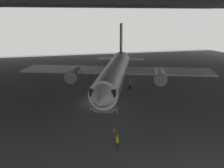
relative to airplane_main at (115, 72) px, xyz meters
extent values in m
plane|color=slate|center=(-3.92, -5.38, -3.38)|extent=(110.00, 110.00, 0.00)
cube|color=#4C4F54|center=(-3.92, 24.87, 11.41)|extent=(115.50, 0.50, 0.70)
cylinder|color=white|center=(-0.23, -0.58, 0.02)|extent=(13.37, 26.17, 3.59)
cone|color=white|center=(-5.86, -14.49, 0.02)|extent=(4.88, 5.32, 3.52)
cube|color=black|center=(-5.01, -12.39, 0.47)|extent=(3.77, 3.48, 0.79)
cone|color=white|center=(5.39, 13.34, 0.38)|extent=(4.99, 6.47, 3.05)
cube|color=#19592D|center=(4.54, 11.23, 4.75)|extent=(1.69, 3.72, 5.88)
cube|color=white|center=(6.50, 9.38, 0.56)|extent=(5.34, 4.44, 0.16)
cube|color=white|center=(1.84, 11.27, 0.56)|extent=(5.34, 4.44, 0.16)
cube|color=white|center=(10.02, -0.05, -0.34)|extent=(16.38, 11.69, 0.24)
cylinder|color=#9EA3A8|center=(7.62, -1.18, -0.97)|extent=(3.82, 5.16, 2.23)
cube|color=white|center=(-7.24, 6.93, -0.34)|extent=(16.38, 11.69, 0.24)
cylinder|color=#9EA3A8|center=(-6.30, 4.45, -0.97)|extent=(3.82, 5.16, 2.23)
cube|color=#19592D|center=(-0.23, -0.58, 0.29)|extent=(12.70, 24.38, 0.16)
cylinder|color=#9EA3A8|center=(-3.60, -8.90, -2.13)|extent=(0.20, 0.20, 1.15)
cylinder|color=black|center=(-3.60, -8.90, -2.93)|extent=(0.62, 0.95, 0.90)
cylinder|color=#9EA3A8|center=(2.97, 0.95, -2.13)|extent=(0.20, 0.20, 1.15)
cylinder|color=black|center=(2.97, 0.95, -2.93)|extent=(0.62, 0.95, 0.90)
cylinder|color=#9EA3A8|center=(-1.48, 2.74, -2.13)|extent=(0.20, 0.20, 1.15)
cylinder|color=black|center=(-1.48, 2.74, -2.93)|extent=(0.62, 0.95, 0.90)
cube|color=slate|center=(-4.12, -8.87, -3.03)|extent=(4.03, 2.79, 0.70)
cube|color=slate|center=(-4.12, -8.87, -1.24)|extent=(3.71, 2.51, 2.97)
cube|color=slate|center=(-5.70, -8.23, 0.20)|extent=(1.51, 1.62, 0.12)
cylinder|color=black|center=(-5.92, -8.79, 0.70)|extent=(0.06, 0.06, 1.00)
cylinder|color=black|center=(-5.47, -7.68, 0.70)|extent=(0.06, 0.06, 1.00)
cylinder|color=black|center=(-5.80, -8.95, -3.23)|extent=(0.32, 0.22, 0.30)
cylinder|color=black|center=(-5.28, -7.65, -3.23)|extent=(0.32, 0.22, 0.30)
cylinder|color=black|center=(-2.97, -10.09, -3.23)|extent=(0.32, 0.22, 0.30)
cylinder|color=black|center=(-2.44, -8.79, -3.23)|extent=(0.32, 0.22, 0.30)
cylinder|color=#232838|center=(-5.64, -20.28, -2.94)|extent=(0.14, 0.14, 0.88)
cylinder|color=#232838|center=(-5.57, -20.12, -2.94)|extent=(0.14, 0.14, 0.88)
cube|color=yellow|center=(-5.61, -20.20, -2.19)|extent=(0.34, 0.42, 0.62)
cylinder|color=yellow|center=(-5.69, -20.41, -2.16)|extent=(0.09, 0.09, 0.59)
cylinder|color=yellow|center=(-5.52, -19.99, -2.16)|extent=(0.09, 0.09, 0.59)
sphere|color=#8C6647|center=(-5.61, -20.20, -1.75)|extent=(0.24, 0.24, 0.24)
cylinder|color=#232838|center=(-4.02, -6.25, -2.96)|extent=(0.14, 0.14, 0.84)
cylinder|color=#232838|center=(-4.14, -6.11, -2.96)|extent=(0.14, 0.14, 0.84)
cube|color=orange|center=(-4.08, -6.18, -2.24)|extent=(0.40, 0.42, 0.59)
cylinder|color=orange|center=(-3.92, -6.35, -2.21)|extent=(0.09, 0.09, 0.57)
cylinder|color=orange|center=(-4.23, -6.01, -2.21)|extent=(0.09, 0.09, 0.57)
sphere|color=tan|center=(-4.08, -6.18, -1.82)|extent=(0.23, 0.23, 0.23)
cube|color=black|center=(-4.72, -15.89, -3.36)|extent=(0.36, 0.36, 0.04)
cone|color=orange|center=(-4.72, -15.89, -3.06)|extent=(0.30, 0.30, 0.56)
camera|label=1|loc=(-12.58, -43.38, 9.24)|focal=44.36mm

